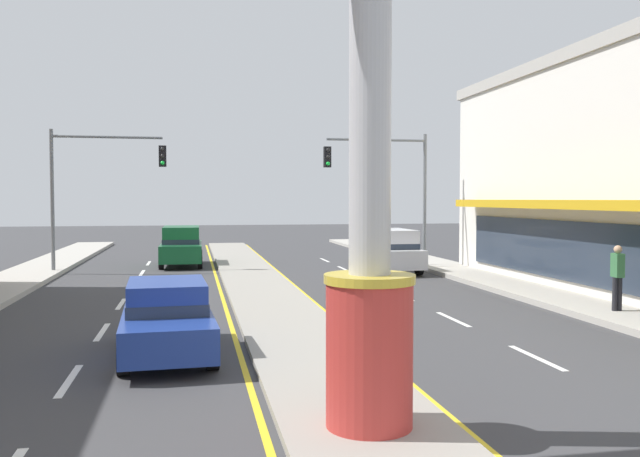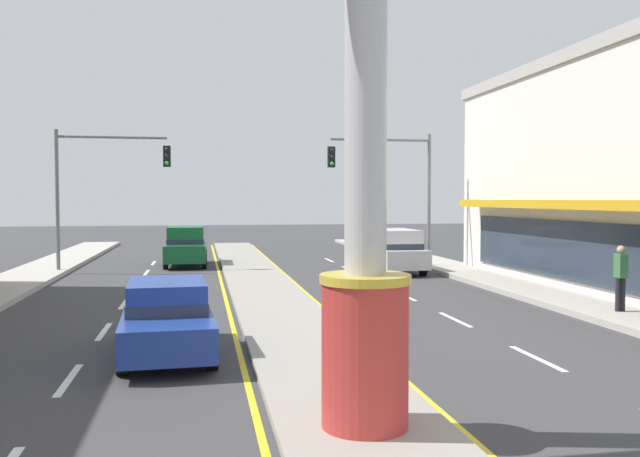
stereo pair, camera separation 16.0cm
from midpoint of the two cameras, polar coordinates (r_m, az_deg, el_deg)
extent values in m
cube|color=gray|center=(21.52, -4.09, -5.90)|extent=(2.42, 52.00, 0.14)
cube|color=#ADA89E|center=(22.47, 20.20, -5.64)|extent=(2.45, 60.00, 0.18)
cube|color=silver|center=(12.97, -20.30, -11.99)|extent=(0.14, 2.20, 0.01)
cube|color=silver|center=(17.22, -17.71, -8.36)|extent=(0.14, 2.20, 0.01)
cube|color=silver|center=(21.53, -16.18, -6.17)|extent=(0.14, 2.20, 0.01)
cube|color=silver|center=(25.86, -15.16, -4.70)|extent=(0.14, 2.20, 0.01)
cube|color=silver|center=(30.22, -14.44, -3.66)|extent=(0.14, 2.20, 0.01)
cube|color=silver|center=(34.59, -13.91, -2.88)|extent=(0.14, 2.20, 0.01)
cube|color=silver|center=(14.46, 18.32, -10.46)|extent=(0.14, 2.20, 0.01)
cube|color=silver|center=(18.36, 11.70, -7.61)|extent=(0.14, 2.20, 0.01)
cube|color=silver|center=(22.45, 7.49, -5.73)|extent=(0.14, 2.20, 0.01)
cube|color=silver|center=(26.64, 4.60, -4.41)|extent=(0.14, 2.20, 0.01)
cube|color=silver|center=(30.89, 2.51, -3.45)|extent=(0.14, 2.20, 0.01)
cube|color=silver|center=(35.17, 0.93, -2.72)|extent=(0.14, 2.20, 0.01)
cube|color=yellow|center=(21.43, -7.80, -6.13)|extent=(0.12, 52.00, 0.01)
cube|color=yellow|center=(21.72, -0.42, -5.99)|extent=(0.12, 52.00, 0.01)
cylinder|color=#B7332D|center=(9.20, 4.37, -10.71)|extent=(1.18, 1.18, 1.95)
cylinder|color=gold|center=(9.02, 4.40, -4.30)|extent=(1.24, 1.24, 0.12)
cylinder|color=#B7B7BC|center=(9.06, 4.45, 11.11)|extent=(0.57, 0.57, 4.97)
cube|color=gold|center=(21.41, 23.07, 1.86)|extent=(0.90, 19.50, 0.30)
cube|color=#283342|center=(21.71, 23.91, -2.24)|extent=(0.08, 18.81, 2.00)
cylinder|color=slate|center=(30.75, -21.38, 2.13)|extent=(0.16, 0.16, 6.20)
cylinder|color=slate|center=(30.50, -17.17, 7.46)|extent=(4.62, 0.12, 0.12)
cube|color=black|center=(30.09, -12.79, 6.03)|extent=(0.32, 0.24, 0.92)
sphere|color=black|center=(29.97, -12.81, 6.62)|extent=(0.17, 0.17, 0.17)
sphere|color=black|center=(29.95, -12.80, 6.05)|extent=(0.17, 0.17, 0.17)
sphere|color=#19D83F|center=(29.94, -12.80, 5.47)|extent=(0.17, 0.17, 0.17)
cylinder|color=slate|center=(31.16, 9.43, 2.27)|extent=(0.16, 0.16, 6.20)
cylinder|color=slate|center=(30.58, 5.35, 7.55)|extent=(4.62, 0.12, 0.12)
cube|color=black|center=(29.82, 1.13, 6.12)|extent=(0.32, 0.24, 0.92)
sphere|color=black|center=(29.71, 1.18, 6.72)|extent=(0.17, 0.17, 0.17)
sphere|color=black|center=(29.69, 1.18, 6.14)|extent=(0.17, 0.17, 0.17)
sphere|color=#19D83F|center=(29.67, 1.18, 5.56)|extent=(0.17, 0.17, 0.17)
cube|color=#14562D|center=(32.75, -11.23, -1.93)|extent=(1.96, 4.62, 0.80)
cube|color=#14562D|center=(32.88, -11.23, -0.52)|extent=(1.71, 2.87, 0.80)
cube|color=#283342|center=(32.90, -11.23, -1.00)|extent=(1.75, 2.90, 0.24)
cylinder|color=black|center=(31.35, -9.70, -2.78)|extent=(0.23, 0.68, 0.68)
cylinder|color=black|center=(31.40, -12.90, -2.80)|extent=(0.23, 0.68, 0.68)
cylinder|color=black|center=(34.19, -9.69, -2.34)|extent=(0.23, 0.68, 0.68)
cylinder|color=black|center=(34.24, -12.62, -2.36)|extent=(0.23, 0.68, 0.68)
cube|color=navy|center=(14.16, -12.58, -8.20)|extent=(1.98, 4.38, 0.66)
cube|color=navy|center=(14.23, -12.61, -5.58)|extent=(1.66, 2.23, 0.60)
cube|color=#283342|center=(14.25, -12.60, -6.30)|extent=(1.69, 2.25, 0.24)
cylinder|color=black|center=(12.95, -8.86, -10.50)|extent=(0.25, 0.63, 0.62)
cylinder|color=black|center=(12.93, -16.16, -10.58)|extent=(0.25, 0.63, 0.62)
cylinder|color=black|center=(15.55, -9.60, -8.30)|extent=(0.25, 0.63, 0.62)
cylinder|color=black|center=(15.54, -15.63, -8.36)|extent=(0.25, 0.63, 0.62)
cube|color=silver|center=(29.53, 6.40, -2.38)|extent=(1.97, 4.63, 0.80)
cube|color=silver|center=(29.29, 6.52, -0.85)|extent=(1.72, 2.88, 0.80)
cube|color=#283342|center=(29.31, 6.52, -1.40)|extent=(1.76, 2.91, 0.24)
cylinder|color=black|center=(30.68, 4.04, -2.86)|extent=(0.23, 0.68, 0.68)
cylinder|color=black|center=(31.18, 7.14, -2.79)|extent=(0.23, 0.68, 0.68)
cylinder|color=black|center=(27.95, 5.57, -3.40)|extent=(0.23, 0.68, 0.68)
cylinder|color=black|center=(28.50, 8.94, -3.30)|extent=(0.23, 0.68, 0.68)
cylinder|color=black|center=(19.88, 24.30, -5.16)|extent=(0.14, 0.14, 0.92)
cylinder|color=black|center=(19.96, 24.63, -5.13)|extent=(0.14, 0.14, 0.92)
cube|color=#336B3D|center=(19.83, 24.51, -2.90)|extent=(0.28, 0.43, 0.65)
sphere|color=tan|center=(19.80, 24.53, -1.65)|extent=(0.22, 0.22, 0.22)
camera|label=1|loc=(0.08, -89.67, 0.01)|focal=37.48mm
camera|label=2|loc=(0.08, 90.33, -0.01)|focal=37.48mm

